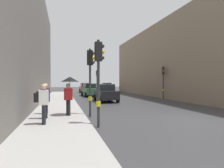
{
  "coord_description": "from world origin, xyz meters",
  "views": [
    {
      "loc": [
        -6.44,
        -8.02,
        2.04
      ],
      "look_at": [
        -1.85,
        8.35,
        1.8
      ],
      "focal_mm": 28.66,
      "sensor_mm": 36.0,
      "label": 1
    }
  ],
  "objects_px": {
    "pedestrian_with_umbrella": "(69,85)",
    "pedestrian_in_red_jacket": "(46,97)",
    "traffic_light_mid_street": "(163,76)",
    "pedestrian_with_grey_backpack": "(44,99)",
    "traffic_light_near_right": "(90,70)",
    "traffic_light_far_median": "(97,77)",
    "car_dark_suv": "(106,93)",
    "car_red_sedan": "(86,88)",
    "car_white_compact": "(106,87)",
    "pedestrian_with_black_backpack": "(43,101)",
    "traffic_light_near_left": "(99,67)",
    "car_green_estate": "(90,90)"
  },
  "relations": [
    {
      "from": "traffic_light_near_left",
      "to": "car_white_compact",
      "type": "distance_m",
      "value": 28.86
    },
    {
      "from": "car_dark_suv",
      "to": "pedestrian_with_umbrella",
      "type": "relative_size",
      "value": 1.98
    },
    {
      "from": "traffic_light_mid_street",
      "to": "pedestrian_in_red_jacket",
      "type": "relative_size",
      "value": 2.14
    },
    {
      "from": "traffic_light_near_left",
      "to": "pedestrian_in_red_jacket",
      "type": "bearing_deg",
      "value": 128.01
    },
    {
      "from": "traffic_light_mid_street",
      "to": "pedestrian_with_grey_backpack",
      "type": "xyz_separation_m",
      "value": [
        -12.17,
        -8.78,
        -1.45
      ]
    },
    {
      "from": "car_red_sedan",
      "to": "car_white_compact",
      "type": "bearing_deg",
      "value": 30.38
    },
    {
      "from": "traffic_light_near_right",
      "to": "car_red_sedan",
      "type": "bearing_deg",
      "value": 83.47
    },
    {
      "from": "traffic_light_mid_street",
      "to": "car_red_sedan",
      "type": "relative_size",
      "value": 0.9
    },
    {
      "from": "traffic_light_mid_street",
      "to": "traffic_light_near_right",
      "type": "height_order",
      "value": "traffic_light_near_right"
    },
    {
      "from": "traffic_light_mid_street",
      "to": "pedestrian_with_umbrella",
      "type": "relative_size",
      "value": 1.77
    },
    {
      "from": "car_red_sedan",
      "to": "traffic_light_near_right",
      "type": "bearing_deg",
      "value": -96.53
    },
    {
      "from": "traffic_light_near_left",
      "to": "car_dark_suv",
      "type": "distance_m",
      "value": 10.55
    },
    {
      "from": "traffic_light_near_right",
      "to": "pedestrian_with_grey_backpack",
      "type": "bearing_deg",
      "value": -165.35
    },
    {
      "from": "car_red_sedan",
      "to": "car_green_estate",
      "type": "relative_size",
      "value": 0.98
    },
    {
      "from": "traffic_light_near_right",
      "to": "pedestrian_in_red_jacket",
      "type": "distance_m",
      "value": 3.03
    },
    {
      "from": "car_green_estate",
      "to": "pedestrian_with_grey_backpack",
      "type": "xyz_separation_m",
      "value": [
        -4.61,
        -14.95,
        0.29
      ]
    },
    {
      "from": "car_green_estate",
      "to": "car_white_compact",
      "type": "bearing_deg",
      "value": 65.71
    },
    {
      "from": "traffic_light_near_left",
      "to": "pedestrian_in_red_jacket",
      "type": "height_order",
      "value": "traffic_light_near_left"
    },
    {
      "from": "pedestrian_with_umbrella",
      "to": "car_red_sedan",
      "type": "bearing_deg",
      "value": 80.57
    },
    {
      "from": "car_red_sedan",
      "to": "pedestrian_with_black_backpack",
      "type": "bearing_deg",
      "value": -101.48
    },
    {
      "from": "car_dark_suv",
      "to": "pedestrian_with_black_backpack",
      "type": "bearing_deg",
      "value": -118.4
    },
    {
      "from": "traffic_light_far_median",
      "to": "car_dark_suv",
      "type": "bearing_deg",
      "value": -96.59
    },
    {
      "from": "traffic_light_near_left",
      "to": "car_white_compact",
      "type": "xyz_separation_m",
      "value": [
        7.21,
        27.88,
        -1.79
      ]
    },
    {
      "from": "car_red_sedan",
      "to": "pedestrian_with_umbrella",
      "type": "xyz_separation_m",
      "value": [
        -3.78,
        -22.79,
        0.96
      ]
    },
    {
      "from": "pedestrian_with_grey_backpack",
      "to": "pedestrian_in_red_jacket",
      "type": "relative_size",
      "value": 1.0
    },
    {
      "from": "traffic_light_near_left",
      "to": "car_red_sedan",
      "type": "relative_size",
      "value": 0.91
    },
    {
      "from": "traffic_light_far_median",
      "to": "traffic_light_near_left",
      "type": "bearing_deg",
      "value": -100.59
    },
    {
      "from": "traffic_light_far_median",
      "to": "car_green_estate",
      "type": "relative_size",
      "value": 0.92
    },
    {
      "from": "pedestrian_with_umbrella",
      "to": "traffic_light_far_median",
      "type": "bearing_deg",
      "value": 74.87
    },
    {
      "from": "car_dark_suv",
      "to": "pedestrian_in_red_jacket",
      "type": "relative_size",
      "value": 2.39
    },
    {
      "from": "car_red_sedan",
      "to": "pedestrian_with_umbrella",
      "type": "bearing_deg",
      "value": -99.43
    },
    {
      "from": "pedestrian_with_umbrella",
      "to": "pedestrian_in_red_jacket",
      "type": "relative_size",
      "value": 1.21
    },
    {
      "from": "car_dark_suv",
      "to": "pedestrian_in_red_jacket",
      "type": "bearing_deg",
      "value": -127.19
    },
    {
      "from": "traffic_light_near_left",
      "to": "pedestrian_in_red_jacket",
      "type": "xyz_separation_m",
      "value": [
        -2.48,
        3.18,
        -1.54
      ]
    },
    {
      "from": "car_red_sedan",
      "to": "car_green_estate",
      "type": "distance_m",
      "value": 8.46
    },
    {
      "from": "car_dark_suv",
      "to": "pedestrian_with_grey_backpack",
      "type": "relative_size",
      "value": 2.39
    },
    {
      "from": "traffic_light_near_right",
      "to": "traffic_light_far_median",
      "type": "relative_size",
      "value": 0.99
    },
    {
      "from": "car_white_compact",
      "to": "traffic_light_near_left",
      "type": "bearing_deg",
      "value": -104.49
    },
    {
      "from": "traffic_light_near_right",
      "to": "car_red_sedan",
      "type": "relative_size",
      "value": 0.92
    },
    {
      "from": "traffic_light_far_median",
      "to": "pedestrian_with_umbrella",
      "type": "xyz_separation_m",
      "value": [
        -5.28,
        -19.53,
        -0.9
      ]
    },
    {
      "from": "traffic_light_near_right",
      "to": "car_red_sedan",
      "type": "xyz_separation_m",
      "value": [
        2.61,
        22.76,
        -1.82
      ]
    },
    {
      "from": "pedestrian_with_grey_backpack",
      "to": "traffic_light_far_median",
      "type": "bearing_deg",
      "value": 72.02
    },
    {
      "from": "car_white_compact",
      "to": "traffic_light_far_median",
      "type": "bearing_deg",
      "value": -117.53
    },
    {
      "from": "traffic_light_mid_street",
      "to": "pedestrian_with_grey_backpack",
      "type": "distance_m",
      "value": 15.08
    },
    {
      "from": "traffic_light_near_right",
      "to": "traffic_light_near_left",
      "type": "distance_m",
      "value": 2.42
    },
    {
      "from": "traffic_light_near_right",
      "to": "pedestrian_in_red_jacket",
      "type": "height_order",
      "value": "traffic_light_near_right"
    },
    {
      "from": "traffic_light_near_right",
      "to": "pedestrian_with_umbrella",
      "type": "relative_size",
      "value": 1.83
    },
    {
      "from": "traffic_light_mid_street",
      "to": "traffic_light_near_left",
      "type": "bearing_deg",
      "value": -132.66
    },
    {
      "from": "pedestrian_with_black_backpack",
      "to": "pedestrian_with_grey_backpack",
      "type": "distance_m",
      "value": 1.22
    },
    {
      "from": "pedestrian_with_black_backpack",
      "to": "pedestrian_in_red_jacket",
      "type": "bearing_deg",
      "value": 91.92
    }
  ]
}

